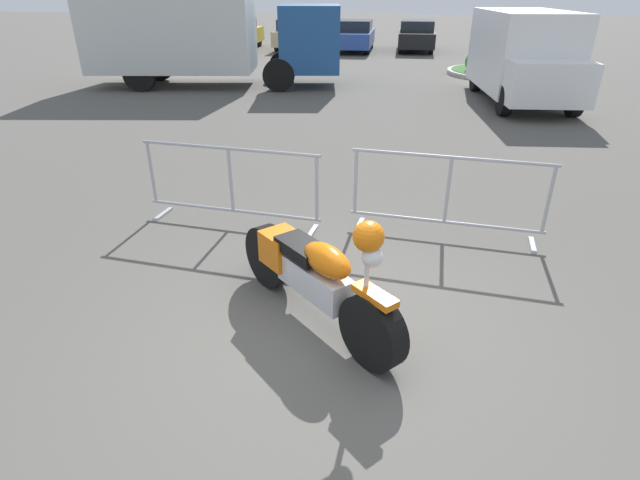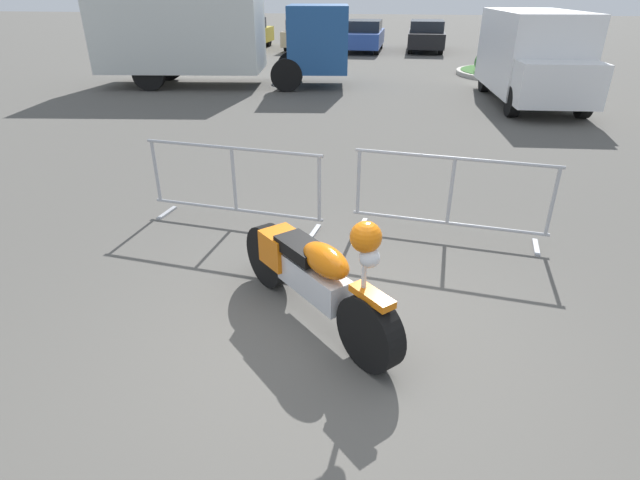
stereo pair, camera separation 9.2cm
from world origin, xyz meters
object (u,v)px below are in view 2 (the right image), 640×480
Objects in this scene: crowd_barrier_near at (234,185)px; parked_car_black at (426,36)px; parked_car_tan at (306,34)px; pedestrian at (581,44)px; parked_car_yellow at (246,34)px; box_truck at (209,31)px; parked_car_blue at (364,36)px; motorcycle at (313,274)px; parked_car_white at (193,33)px; delivery_van at (533,55)px; crowd_barrier_far at (450,197)px.

crowd_barrier_near is 21.20m from parked_car_black.
parked_car_tan is 2.51× the size of pedestrian.
parked_car_yellow is 15.35m from pedestrian.
crowd_barrier_near is 0.57× the size of parked_car_black.
box_truck reaches higher than parked_car_blue.
box_truck reaches higher than parked_car_yellow.
box_truck is at bearing 111.20° from crowd_barrier_near.
parked_car_tan is (-2.82, 21.01, 0.17)m from crowd_barrier_near.
box_truck is (-3.92, 10.11, 1.08)m from crowd_barrier_near.
parked_car_blue is at bearing 61.15° from box_truck.
parked_car_black is at bearing 130.92° from motorcycle.
motorcycle is 0.41× the size of parked_car_blue.
pedestrian is at bearing -105.73° from parked_car_white.
delivery_van reaches higher than crowd_barrier_near.
delivery_van is at bearing -144.04° from parked_car_tan.
crowd_barrier_far is 0.57× the size of parked_car_black.
crowd_barrier_far is at bearing -63.65° from box_truck.
delivery_van is at bearing 72.87° from crowd_barrier_far.
parked_car_yellow reaches higher than parked_car_blue.
crowd_barrier_near is 1.00× the size of crowd_barrier_far.
parked_car_tan is (2.99, 0.60, -0.02)m from parked_car_yellow.
parked_car_white is at bearing 35.36° from pedestrian.
crowd_barrier_near is at bearing 170.17° from motorcycle.
box_truck is at bearing 159.03° from motorcycle.
parked_car_white is 2.43× the size of pedestrian.
motorcycle is at bearing -124.82° from crowd_barrier_far.
crowd_barrier_far is at bearing -179.86° from parked_car_black.
parked_car_black is at bearing -172.66° from delivery_van.
crowd_barrier_near is 0.55× the size of parked_car_yellow.
parked_car_white is at bearing 107.46° from box_truck.
parked_car_black is (3.17, 20.97, 0.16)m from crowd_barrier_near.
crowd_barrier_near is (-1.38, 1.99, 0.06)m from motorcycle.
parked_car_tan is (5.99, 0.21, 0.02)m from parked_car_white.
parked_car_black is at bearing 49.72° from box_truck.
delivery_van reaches higher than parked_car_blue.
pedestrian is at bearing -107.62° from parked_car_yellow.
parked_car_tan is at bearing 97.65° from crowd_barrier_near.
pedestrian reaches higher than crowd_barrier_near.
crowd_barrier_far is 12.17m from box_truck.
delivery_van is at bearing -128.30° from parked_car_white.
box_truck is at bearing -100.74° from delivery_van.
parked_car_yellow is 1.03× the size of parked_car_tan.
parked_car_tan is at bearing 104.89° from crowd_barrier_far.
parked_car_tan is at bearing -86.71° from parked_car_white.
parked_car_yellow is at bearing 91.05° from parked_car_blue.
parked_car_tan is at bearing 145.72° from motorcycle.
crowd_barrier_far is 9.40m from delivery_van.
parked_car_blue is at bearing -88.95° from parked_car_yellow.
pedestrian is at bearing 15.78° from box_truck.
parked_car_blue is at bearing -91.34° from parked_car_white.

